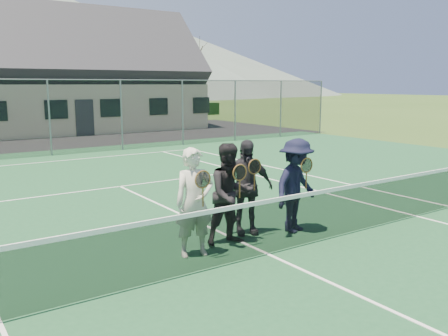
% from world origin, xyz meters
% --- Properties ---
extents(ground, '(220.00, 220.00, 0.00)m').
position_xyz_m(ground, '(0.00, 20.00, 0.00)').
color(ground, '#304C1B').
rests_on(ground, ground).
extents(court_surface, '(30.00, 30.00, 0.02)m').
position_xyz_m(court_surface, '(0.00, 0.00, 0.01)').
color(court_surface, '#1C4C2B').
rests_on(court_surface, ground).
extents(hill_centre, '(120.00, 120.00, 22.00)m').
position_xyz_m(hill_centre, '(20.00, 95.00, 11.00)').
color(hill_centre, slate).
rests_on(hill_centre, ground).
extents(hill_east, '(90.00, 90.00, 14.00)m').
position_xyz_m(hill_east, '(55.00, 95.00, 7.00)').
color(hill_east, '#54655A').
rests_on(hill_east, ground).
extents(court_markings, '(11.03, 23.83, 0.01)m').
position_xyz_m(court_markings, '(0.00, 0.00, 0.02)').
color(court_markings, white).
rests_on(court_markings, court_surface).
extents(tennis_net, '(11.68, 0.08, 1.10)m').
position_xyz_m(tennis_net, '(0.00, 0.00, 0.54)').
color(tennis_net, slate).
rests_on(tennis_net, ground).
extents(perimeter_fence, '(30.07, 0.07, 3.02)m').
position_xyz_m(perimeter_fence, '(0.00, 13.50, 1.52)').
color(perimeter_fence, slate).
rests_on(perimeter_fence, ground).
extents(clubhouse, '(15.60, 8.20, 7.70)m').
position_xyz_m(clubhouse, '(4.00, 24.00, 3.99)').
color(clubhouse, beige).
rests_on(clubhouse, ground).
extents(tree_c, '(3.20, 3.20, 7.77)m').
position_xyz_m(tree_c, '(2.00, 33.00, 5.79)').
color(tree_c, '#3C2115').
rests_on(tree_c, ground).
extents(tree_d, '(3.20, 3.20, 7.77)m').
position_xyz_m(tree_d, '(12.00, 33.00, 5.79)').
color(tree_d, '#3B2315').
rests_on(tree_d, ground).
extents(tree_e, '(3.20, 3.20, 7.77)m').
position_xyz_m(tree_e, '(18.00, 33.00, 5.79)').
color(tree_e, '#352313').
rests_on(tree_e, ground).
extents(player_a, '(0.73, 0.56, 1.80)m').
position_xyz_m(player_a, '(-1.02, 0.64, 0.92)').
color(player_a, beige).
rests_on(player_a, court_surface).
extents(player_b, '(0.95, 0.78, 1.80)m').
position_xyz_m(player_b, '(-0.20, 0.79, 0.92)').
color(player_b, black).
rests_on(player_b, court_surface).
extents(player_c, '(1.14, 0.79, 1.80)m').
position_xyz_m(player_c, '(0.37, 1.11, 0.92)').
color(player_c, '#252429').
rests_on(player_c, court_surface).
extents(player_d, '(1.30, 0.95, 1.80)m').
position_xyz_m(player_d, '(1.25, 0.68, 0.92)').
color(player_d, black).
rests_on(player_d, court_surface).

